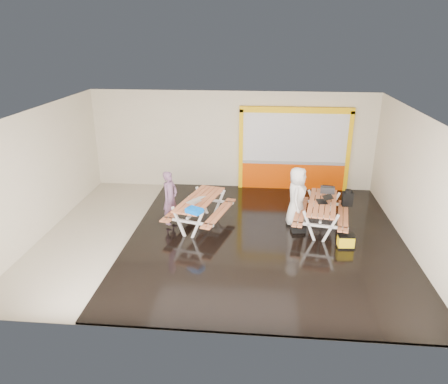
# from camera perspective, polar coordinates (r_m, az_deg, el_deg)

# --- Properties ---
(room) EXTENTS (10.02, 8.02, 3.52)m
(room) POSITION_cam_1_polar(r_m,az_deg,el_deg) (11.04, -0.42, 1.94)
(room) COLOR #BAB19E
(room) RESTS_ON ground
(deck) EXTENTS (7.50, 7.98, 0.05)m
(deck) POSITION_cam_1_polar(r_m,az_deg,el_deg) (11.68, 5.75, -6.26)
(deck) COLOR black
(deck) RESTS_ON room
(kiosk) EXTENTS (3.88, 0.16, 3.00)m
(kiosk) POSITION_cam_1_polar(r_m,az_deg,el_deg) (14.89, 9.58, 5.53)
(kiosk) COLOR #E14300
(kiosk) RESTS_ON room
(picnic_table_left) EXTENTS (2.00, 2.50, 0.88)m
(picnic_table_left) POSITION_cam_1_polar(r_m,az_deg,el_deg) (12.09, -3.35, -1.83)
(picnic_table_left) COLOR #B96A41
(picnic_table_left) RESTS_ON deck
(picnic_table_right) EXTENTS (1.83, 2.40, 0.87)m
(picnic_table_right) POSITION_cam_1_polar(r_m,az_deg,el_deg) (12.19, 13.31, -2.23)
(picnic_table_right) COLOR #B96A41
(picnic_table_right) RESTS_ON deck
(person_left) EXTENTS (0.57, 0.67, 1.58)m
(person_left) POSITION_cam_1_polar(r_m,az_deg,el_deg) (12.08, -7.42, -0.76)
(person_left) COLOR #664763
(person_left) RESTS_ON deck
(person_right) EXTENTS (0.71, 0.96, 1.78)m
(person_right) POSITION_cam_1_polar(r_m,az_deg,el_deg) (12.23, 9.98, -0.65)
(person_right) COLOR white
(person_right) RESTS_ON deck
(laptop_left) EXTENTS (0.57, 0.55, 0.18)m
(laptop_left) POSITION_cam_1_polar(r_m,az_deg,el_deg) (11.74, -3.93, -1.17)
(laptop_left) COLOR silver
(laptop_left) RESTS_ON picnic_table_left
(laptop_right) EXTENTS (0.46, 0.42, 0.18)m
(laptop_right) POSITION_cam_1_polar(r_m,az_deg,el_deg) (12.12, 13.57, -1.07)
(laptop_right) COLOR black
(laptop_right) RESTS_ON picnic_table_right
(blue_pouch) EXTENTS (0.51, 0.46, 0.12)m
(blue_pouch) POSITION_cam_1_polar(r_m,az_deg,el_deg) (11.09, -4.09, -2.55)
(blue_pouch) COLOR blue
(blue_pouch) RESTS_ON picnic_table_left
(toolbox) EXTENTS (0.44, 0.27, 0.24)m
(toolbox) POSITION_cam_1_polar(r_m,az_deg,el_deg) (12.80, 14.04, 0.29)
(toolbox) COLOR black
(toolbox) RESTS_ON picnic_table_right
(backpack) EXTENTS (0.30, 0.20, 0.50)m
(backpack) POSITION_cam_1_polar(r_m,az_deg,el_deg) (12.80, 16.61, -0.79)
(backpack) COLOR black
(backpack) RESTS_ON picnic_table_right
(dark_case) EXTENTS (0.42, 0.34, 0.15)m
(dark_case) POSITION_cam_1_polar(r_m,az_deg,el_deg) (12.08, 10.14, -5.01)
(dark_case) COLOR black
(dark_case) RESTS_ON deck
(fluke_bag) EXTENTS (0.45, 0.31, 0.37)m
(fluke_bag) POSITION_cam_1_polar(r_m,az_deg,el_deg) (11.45, 16.38, -6.54)
(fluke_bag) COLOR black
(fluke_bag) RESTS_ON deck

